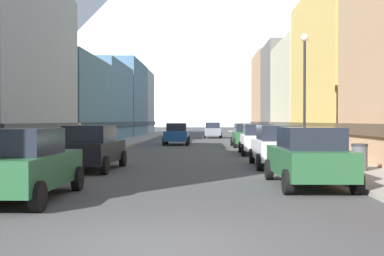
% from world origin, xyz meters
% --- Properties ---
extents(ground_plane, '(400.00, 400.00, 0.00)m').
position_xyz_m(ground_plane, '(0.00, 0.00, 0.00)').
color(ground_plane, '#424242').
extents(sidewalk_left, '(2.50, 100.00, 0.15)m').
position_xyz_m(sidewalk_left, '(-6.25, 35.00, 0.07)').
color(sidewalk_left, gray).
rests_on(sidewalk_left, ground).
extents(sidewalk_right, '(2.50, 100.00, 0.15)m').
position_xyz_m(sidewalk_right, '(6.25, 35.00, 0.07)').
color(sidewalk_right, gray).
rests_on(sidewalk_right, ground).
extents(storefront_left_2, '(7.28, 11.17, 6.85)m').
position_xyz_m(storefront_left_2, '(-10.99, 29.92, 3.29)').
color(storefront_left_2, slate).
rests_on(storefront_left_2, ground).
extents(storefront_left_3, '(8.43, 12.97, 7.78)m').
position_xyz_m(storefront_left_3, '(-11.56, 42.02, 3.75)').
color(storefront_left_3, slate).
rests_on(storefront_left_3, ground).
extents(storefront_left_4, '(10.10, 13.85, 9.57)m').
position_xyz_m(storefront_left_4, '(-12.40, 55.99, 4.62)').
color(storefront_left_4, slate).
rests_on(storefront_left_4, ground).
extents(storefront_left_5, '(8.46, 9.01, 9.47)m').
position_xyz_m(storefront_left_5, '(-11.58, 67.47, 4.57)').
color(storefront_left_5, '#99A5B2').
rests_on(storefront_left_5, ground).
extents(storefront_right_3, '(8.12, 11.65, 9.18)m').
position_xyz_m(storefront_right_3, '(11.41, 37.65, 4.43)').
color(storefront_right_3, beige).
rests_on(storefront_right_3, ground).
extents(storefront_right_4, '(8.96, 9.05, 10.60)m').
position_xyz_m(storefront_right_4, '(11.83, 48.09, 5.13)').
color(storefront_right_4, '#66605B').
rests_on(storefront_right_4, ground).
extents(storefront_right_5, '(8.16, 11.48, 11.01)m').
position_xyz_m(storefront_right_5, '(11.43, 58.77, 5.33)').
color(storefront_right_5, tan).
rests_on(storefront_right_5, ground).
extents(car_left_0, '(2.06, 4.40, 1.78)m').
position_xyz_m(car_left_0, '(-3.80, 4.43, 0.90)').
color(car_left_0, '#265933').
rests_on(car_left_0, ground).
extents(car_left_1, '(2.20, 4.46, 1.78)m').
position_xyz_m(car_left_1, '(-3.80, 11.78, 0.90)').
color(car_left_1, black).
rests_on(car_left_1, ground).
extents(car_right_0, '(2.13, 4.43, 1.78)m').
position_xyz_m(car_right_0, '(3.80, 7.10, 0.90)').
color(car_right_0, '#265933').
rests_on(car_right_0, ground).
extents(car_right_1, '(2.07, 4.40, 1.78)m').
position_xyz_m(car_right_1, '(3.80, 13.39, 0.90)').
color(car_right_1, silver).
rests_on(car_right_1, ground).
extents(car_right_2, '(2.15, 4.44, 1.78)m').
position_xyz_m(car_right_2, '(3.80, 21.19, 0.90)').
color(car_right_2, silver).
rests_on(car_right_2, ground).
extents(car_right_3, '(2.10, 4.42, 1.78)m').
position_xyz_m(car_right_3, '(3.80, 29.56, 0.90)').
color(car_right_3, '#265933').
rests_on(car_right_3, ground).
extents(car_driving_0, '(2.06, 4.40, 1.78)m').
position_xyz_m(car_driving_0, '(1.60, 48.64, 0.90)').
color(car_driving_0, slate).
rests_on(car_driving_0, ground).
extents(car_driving_1, '(2.06, 4.40, 1.78)m').
position_xyz_m(car_driving_1, '(-1.60, 32.73, 0.90)').
color(car_driving_1, '#19478C').
rests_on(car_driving_1, ground).
extents(trash_bin_right, '(0.59, 0.59, 0.98)m').
position_xyz_m(trash_bin_right, '(6.35, 10.44, 0.64)').
color(trash_bin_right, '#4C5156').
rests_on(trash_bin_right, sidewalk_right).
extents(potted_plant_0, '(0.70, 0.70, 0.93)m').
position_xyz_m(potted_plant_0, '(-7.00, 13.38, 0.66)').
color(potted_plant_0, '#4C4C51').
rests_on(potted_plant_0, sidewalk_left).
extents(pedestrian_1, '(0.36, 0.36, 1.72)m').
position_xyz_m(pedestrian_1, '(-6.25, 19.44, 0.95)').
color(pedestrian_1, maroon).
rests_on(pedestrian_1, sidewalk_left).
extents(streetlamp_right, '(0.36, 0.36, 5.86)m').
position_xyz_m(streetlamp_right, '(5.35, 15.39, 3.99)').
color(streetlamp_right, black).
rests_on(streetlamp_right, sidewalk_right).
extents(mountain_backdrop, '(230.24, 230.24, 126.02)m').
position_xyz_m(mountain_backdrop, '(5.91, 260.00, 63.01)').
color(mountain_backdrop, silver).
rests_on(mountain_backdrop, ground).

